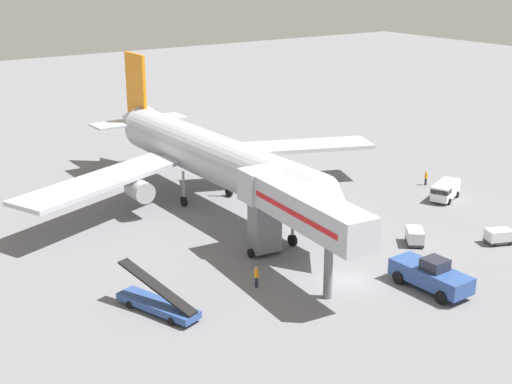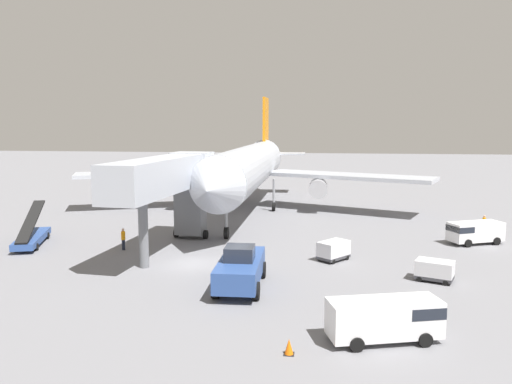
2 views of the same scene
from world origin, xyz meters
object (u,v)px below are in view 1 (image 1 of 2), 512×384
Objects in this scene: baggage_cart_rear_right at (415,236)px; ground_crew_worker_midground at (426,178)px; ground_crew_worker_foreground at (256,276)px; service_van_mid_left at (445,190)px; baggage_cart_far_left at (499,236)px; jet_bridge at (295,209)px; belt_loader_truck at (158,303)px; pushback_tug at (431,275)px; airplane_at_gate at (209,155)px.

ground_crew_worker_midground is at bearing 39.70° from baggage_cart_rear_right.
ground_crew_worker_foreground is 1.05× the size of ground_crew_worker_midground.
baggage_cart_rear_right is at bearing -149.63° from service_van_mid_left.
baggage_cart_far_left is 1.50× the size of ground_crew_worker_foreground.
ground_crew_worker_foreground is at bearing -160.68° from ground_crew_worker_midground.
jet_bridge reaches higher than baggage_cart_rear_right.
belt_loader_truck is at bearing 175.79° from ground_crew_worker_foreground.
airplane_at_gate is at bearing 97.42° from pushback_tug.
baggage_cart_far_left is at bearing -57.20° from airplane_at_gate.
service_van_mid_left is at bearing -114.98° from ground_crew_worker_midground.
baggage_cart_far_left is (12.61, 3.10, -0.51)m from pushback_tug.
baggage_cart_far_left is at bearing -10.24° from belt_loader_truck.
belt_loader_truck is at bearing 155.73° from pushback_tug.
ground_crew_worker_midground is (31.83, 11.16, -0.05)m from ground_crew_worker_foreground.
service_van_mid_left is at bearing 13.26° from jet_bridge.
baggage_cart_far_left is 18.21m from ground_crew_worker_midground.
baggage_cart_far_left is at bearing -15.38° from jet_bridge.
belt_loader_truck is at bearing 178.24° from jet_bridge.
service_van_mid_left is at bearing 8.42° from belt_loader_truck.
jet_bridge is at bearing 175.06° from baggage_cart_rear_right.
airplane_at_gate is at bearing 114.82° from baggage_cart_rear_right.
belt_loader_truck is 4.29× the size of ground_crew_worker_midground.
service_van_mid_left is 30.21m from ground_crew_worker_foreground.
belt_loader_truck reaches higher than ground_crew_worker_foreground.
airplane_at_gate reaches higher than belt_loader_truck.
baggage_cart_rear_right is at bearing -4.94° from jet_bridge.
baggage_cart_far_left is at bearing -115.79° from ground_crew_worker_midground.
pushback_tug is at bearing -49.53° from jet_bridge.
baggage_cart_far_left is (32.49, -5.87, 0.00)m from belt_loader_truck.
ground_crew_worker_midground is (40.42, 10.53, 0.14)m from belt_loader_truck.
baggage_cart_far_left is (6.61, -4.33, -0.05)m from baggage_cart_rear_right.
baggage_cart_far_left is at bearing -12.36° from ground_crew_worker_foreground.
baggage_cart_far_left is at bearing -33.24° from baggage_cart_rear_right.
baggage_cart_rear_right is at bearing -65.18° from airplane_at_gate.
airplane_at_gate is 20.16m from jet_bridge.
ground_crew_worker_midground is at bearing 65.02° from service_van_mid_left.
airplane_at_gate is 28.93m from pushback_tug.
airplane_at_gate is 30.45m from baggage_cart_far_left.
jet_bridge is 8.95× the size of ground_crew_worker_foreground.
baggage_cart_rear_right is at bearing 146.76° from baggage_cart_far_left.
baggage_cart_far_left is at bearing -116.14° from service_van_mid_left.
baggage_cart_rear_right is 17.32m from ground_crew_worker_foreground.
jet_bridge is 13.57m from belt_loader_truck.
ground_crew_worker_foreground is (-11.30, 8.34, -0.32)m from pushback_tug.
baggage_cart_far_left is 24.47m from ground_crew_worker_foreground.
baggage_cart_far_left is 1.58× the size of ground_crew_worker_midground.
ground_crew_worker_midground is (27.85, 10.91, -4.99)m from jet_bridge.
baggage_cart_rear_right is at bearing 51.09° from pushback_tug.
ground_crew_worker_foreground is 33.73m from ground_crew_worker_midground.
ground_crew_worker_foreground is at bearing -168.01° from service_van_mid_left.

